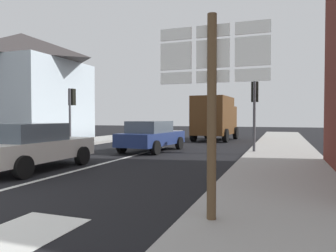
{
  "coord_description": "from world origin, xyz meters",
  "views": [
    {
      "loc": [
        5.99,
        -4.3,
        1.68
      ],
      "look_at": [
        1.0,
        9.64,
        1.25
      ],
      "focal_mm": 34.05,
      "sensor_mm": 36.0,
      "label": 1
    }
  ],
  "objects_px": {
    "sedan_far": "(151,136)",
    "traffic_light_near_left": "(72,104)",
    "sedan_near": "(32,146)",
    "traffic_light_near_right": "(255,101)",
    "route_sign_post": "(212,95)",
    "delivery_truck": "(215,117)"
  },
  "relations": [
    {
      "from": "sedan_far",
      "to": "traffic_light_near_right",
      "type": "xyz_separation_m",
      "value": [
        4.81,
        0.44,
        1.64
      ]
    },
    {
      "from": "sedan_near",
      "to": "sedan_far",
      "type": "height_order",
      "value": "same"
    },
    {
      "from": "sedan_near",
      "to": "traffic_light_near_left",
      "type": "bearing_deg",
      "value": 117.28
    },
    {
      "from": "traffic_light_near_right",
      "to": "traffic_light_near_left",
      "type": "bearing_deg",
      "value": -179.45
    },
    {
      "from": "traffic_light_near_left",
      "to": "sedan_near",
      "type": "bearing_deg",
      "value": -62.72
    },
    {
      "from": "delivery_truck",
      "to": "traffic_light_near_left",
      "type": "height_order",
      "value": "traffic_light_near_left"
    },
    {
      "from": "traffic_light_near_left",
      "to": "traffic_light_near_right",
      "type": "bearing_deg",
      "value": 0.55
    },
    {
      "from": "delivery_truck",
      "to": "route_sign_post",
      "type": "height_order",
      "value": "route_sign_post"
    },
    {
      "from": "sedan_near",
      "to": "route_sign_post",
      "type": "bearing_deg",
      "value": -26.91
    },
    {
      "from": "route_sign_post",
      "to": "sedan_far",
      "type": "bearing_deg",
      "value": 117.5
    },
    {
      "from": "delivery_truck",
      "to": "traffic_light_near_left",
      "type": "relative_size",
      "value": 1.59
    },
    {
      "from": "sedan_near",
      "to": "sedan_far",
      "type": "bearing_deg",
      "value": 77.04
    },
    {
      "from": "sedan_near",
      "to": "delivery_truck",
      "type": "bearing_deg",
      "value": 78.36
    },
    {
      "from": "sedan_far",
      "to": "sedan_near",
      "type": "bearing_deg",
      "value": -102.96
    },
    {
      "from": "sedan_far",
      "to": "traffic_light_near_right",
      "type": "height_order",
      "value": "traffic_light_near_right"
    },
    {
      "from": "traffic_light_near_right",
      "to": "traffic_light_near_left",
      "type": "xyz_separation_m",
      "value": [
        -9.68,
        -0.09,
        -0.02
      ]
    },
    {
      "from": "route_sign_post",
      "to": "traffic_light_near_right",
      "type": "distance_m",
      "value": 10.0
    },
    {
      "from": "sedan_near",
      "to": "delivery_truck",
      "type": "relative_size",
      "value": 0.82
    },
    {
      "from": "route_sign_post",
      "to": "traffic_light_near_right",
      "type": "xyz_separation_m",
      "value": [
        -0.17,
        9.99,
        0.39
      ]
    },
    {
      "from": "traffic_light_near_right",
      "to": "sedan_near",
      "type": "bearing_deg",
      "value": -132.91
    },
    {
      "from": "sedan_far",
      "to": "traffic_light_near_left",
      "type": "distance_m",
      "value": 5.15
    },
    {
      "from": "sedan_near",
      "to": "sedan_far",
      "type": "xyz_separation_m",
      "value": [
        1.45,
        6.3,
        0.0
      ]
    }
  ]
}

